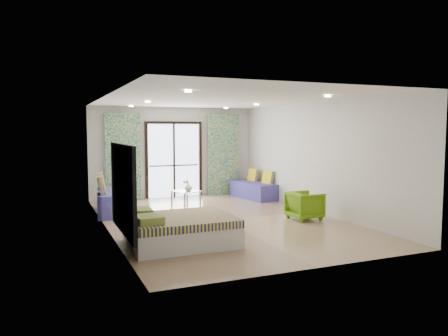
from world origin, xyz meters
name	(u,v)px	position (x,y,z in m)	size (l,w,h in m)	color
floor	(221,220)	(0.00, 0.00, 0.00)	(5.00, 7.50, 0.01)	#927657
ceiling	(220,99)	(0.00, 0.00, 2.70)	(5.00, 7.50, 0.01)	silver
wall_back	(174,152)	(0.00, 3.75, 1.35)	(5.00, 0.01, 2.70)	silver
wall_front	(319,177)	(0.00, -3.75, 1.35)	(5.00, 0.01, 2.70)	silver
wall_left	(106,164)	(-2.50, 0.00, 1.35)	(0.01, 7.50, 2.70)	silver
wall_right	(315,158)	(2.50, 0.00, 1.35)	(0.01, 7.50, 2.70)	silver
balcony_door	(174,155)	(0.00, 3.72, 1.26)	(1.76, 0.08, 2.28)	black
balcony_rail	(174,165)	(0.00, 3.73, 0.95)	(1.52, 0.03, 0.04)	#595451
curtain_left	(123,157)	(-1.55, 3.57, 1.25)	(1.00, 0.10, 2.50)	white
curtain_right	(223,155)	(1.55, 3.57, 1.25)	(1.00, 0.10, 2.50)	white
downlight_a	(188,91)	(-1.40, -2.00, 2.67)	(0.12, 0.12, 0.02)	#FFE0B2
downlight_b	(328,96)	(1.40, -2.00, 2.67)	(0.12, 0.12, 0.02)	#FFE0B2
downlight_c	(148,102)	(-1.40, 1.00, 2.67)	(0.12, 0.12, 0.02)	#FFE0B2
downlight_d	(256,105)	(1.40, 1.00, 2.67)	(0.12, 0.12, 0.02)	#FFE0B2
downlight_e	(131,106)	(-1.40, 3.00, 2.67)	(0.12, 0.12, 0.02)	#FFE0B2
downlight_f	(226,108)	(1.40, 3.00, 2.67)	(0.12, 0.12, 0.02)	#FFE0B2
headboard	(122,189)	(-2.46, -1.67, 1.05)	(0.06, 2.10, 1.50)	black
switch_plate	(111,181)	(-2.47, -0.42, 1.05)	(0.02, 0.10, 0.10)	silver
bed	(179,230)	(-1.47, -1.67, 0.26)	(1.82, 1.49, 0.63)	silver
daybed_left	(113,200)	(-2.12, 1.83, 0.30)	(0.98, 2.03, 0.96)	#423C90
daybed_right	(254,189)	(2.12, 2.52, 0.26)	(0.86, 1.77, 0.84)	#423C90
coffee_table	(186,192)	(-0.17, 2.01, 0.36)	(0.81, 0.81, 0.71)	silver
vase	(188,187)	(-0.12, 1.95, 0.51)	(0.21, 0.21, 0.21)	white
armchair	(305,204)	(1.79, -0.69, 0.35)	(0.68, 0.63, 0.70)	#659C14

